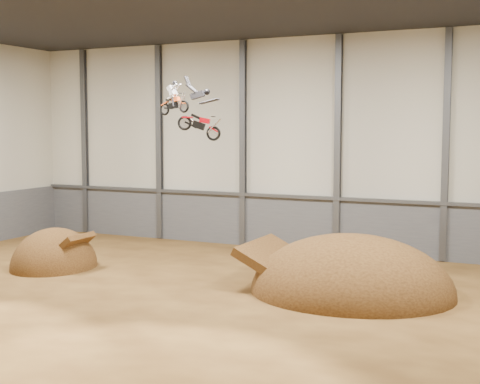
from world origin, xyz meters
name	(u,v)px	position (x,y,z in m)	size (l,w,h in m)	color
floor	(175,301)	(0.00, 0.00, 0.00)	(40.00, 40.00, 0.00)	#482E13
back_wall	(290,144)	(0.00, 15.00, 7.00)	(40.00, 0.10, 14.00)	beige
lower_band_back	(289,223)	(0.00, 14.90, 1.75)	(39.80, 0.18, 3.50)	#52545A
steel_rail	(288,196)	(0.00, 14.75, 3.55)	(39.80, 0.35, 0.20)	#47494F
steel_column_0	(85,142)	(-16.67, 14.80, 7.00)	(0.40, 0.36, 13.90)	#47494F
steel_column_1	(159,143)	(-10.00, 14.80, 7.00)	(0.40, 0.36, 13.90)	#47494F
steel_column_2	(243,144)	(-3.33, 14.80, 7.00)	(0.40, 0.36, 13.90)	#47494F
steel_column_3	(338,145)	(3.33, 14.80, 7.00)	(0.40, 0.36, 13.90)	#47494F
steel_column_4	(446,146)	(10.00, 14.80, 7.00)	(0.40, 0.36, 13.90)	#47494F
takeoff_ramp	(54,268)	(-10.15, 3.45, 0.00)	(4.64, 5.35, 4.64)	#361F0D
landing_ramp	(351,293)	(7.08, 4.90, 0.00)	(10.04, 8.89, 5.80)	#361F0D
fmx_rider_a	(175,96)	(-1.94, 3.38, 9.71)	(2.04, 0.78, 1.84)	#EC5922
fmx_rider_b	(197,109)	(-0.21, 2.56, 9.02)	(3.01, 0.86, 2.58)	red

